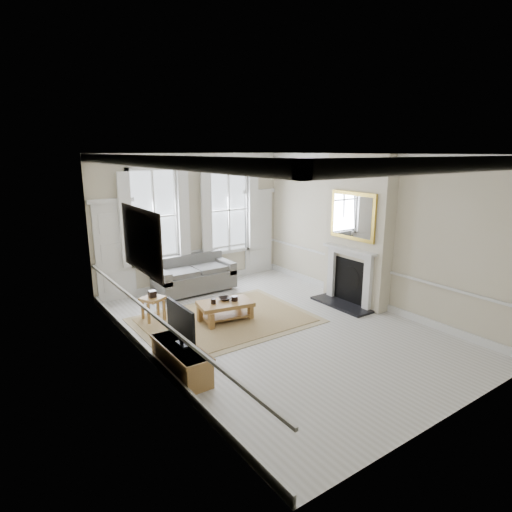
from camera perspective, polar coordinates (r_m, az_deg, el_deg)
floor at (r=8.65m, az=2.91°, el=-9.65°), size 7.20×7.20×0.00m
ceiling at (r=7.93m, az=3.21°, el=13.48°), size 7.20×7.20×0.00m
back_wall at (r=11.13m, az=-8.46°, el=4.67°), size 5.20×0.00×5.20m
left_wall at (r=6.88m, az=-14.29°, el=-1.32°), size 0.00×7.20×7.20m
right_wall at (r=9.91m, az=15.01°, el=3.22°), size 0.00×7.20×7.20m
window_left at (r=10.64m, az=-13.45°, el=5.11°), size 1.26×0.20×2.20m
window_right at (r=11.56m, az=-3.70°, el=6.14°), size 1.26×0.20×2.20m
door_left at (r=10.46m, az=-18.31°, el=0.46°), size 0.90×0.08×2.30m
door_right at (r=12.23m, az=0.33°, el=3.03°), size 0.90×0.08×2.30m
painting at (r=7.09m, az=-15.03°, el=1.99°), size 0.05×1.66×1.06m
chimney_breast at (r=9.91m, az=13.47°, el=3.31°), size 0.35×1.70×3.38m
hearth at (r=10.04m, az=11.31°, el=-6.36°), size 0.55×1.50×0.05m
fireplace at (r=9.96m, az=12.29°, el=-2.29°), size 0.21×1.45×1.33m
mirror at (r=9.69m, az=12.74°, el=5.22°), size 0.06×1.26×1.06m
sofa at (r=10.87m, az=-8.40°, el=-2.76°), size 1.95×0.95×0.88m
side_table at (r=9.15m, az=-13.59°, el=-5.98°), size 0.55×0.55×0.51m
rug at (r=9.05m, az=-4.08°, el=-8.51°), size 3.50×2.60×0.02m
coffee_table at (r=8.93m, az=-4.12°, el=-6.60°), size 1.20×0.83×0.41m
ceramic_pot_a at (r=8.81m, az=-5.70°, el=-6.02°), size 0.10×0.10×0.10m
ceramic_pot_b at (r=8.94m, az=-2.86°, el=-5.67°), size 0.14×0.14×0.10m
bowl at (r=9.00m, az=-4.19°, el=-5.70°), size 0.29×0.29×0.06m
tv_stand at (r=7.04m, az=-9.96°, el=-13.49°), size 0.43×1.35×0.48m
tv at (r=6.78m, az=-10.01°, el=-8.67°), size 0.08×0.90×0.68m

